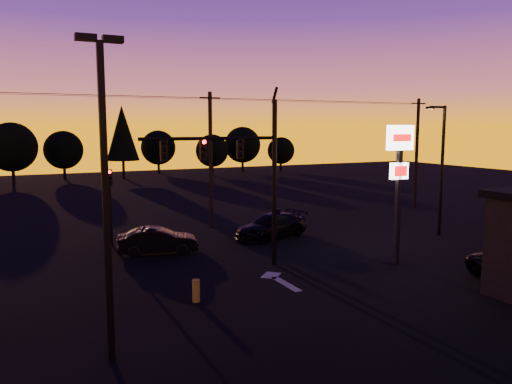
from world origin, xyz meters
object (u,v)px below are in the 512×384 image
at_px(streetlight, 441,164).
at_px(pylon_sign, 399,164).
at_px(secondary_signal, 110,196).
at_px(parking_lot_light, 105,180).
at_px(car_right, 271,226).
at_px(bollard, 196,291).
at_px(car_mid, 158,241).
at_px(traffic_signal_mast, 244,165).

bearing_deg(streetlight, pylon_sign, -149.92).
bearing_deg(streetlight, secondary_signal, 162.44).
relative_size(parking_lot_light, car_right, 1.81).
bearing_deg(streetlight, bollard, -164.46).
xyz_separation_m(bollard, car_mid, (0.61, 7.99, 0.25)).
bearing_deg(secondary_signal, traffic_signal_mast, -56.81).
bearing_deg(parking_lot_light, streetlight, 21.65).
bearing_deg(pylon_sign, streetlight, 30.08).
relative_size(parking_lot_light, streetlight, 1.14).
height_order(traffic_signal_mast, car_right, traffic_signal_mast).
bearing_deg(car_right, traffic_signal_mast, -56.63).
relative_size(car_mid, car_right, 0.84).
relative_size(traffic_signal_mast, streetlight, 1.07).
bearing_deg(car_mid, parking_lot_light, 171.72).
height_order(secondary_signal, parking_lot_light, parking_lot_light).
bearing_deg(pylon_sign, car_mid, 144.87).
distance_m(secondary_signal, car_mid, 4.08).
relative_size(pylon_sign, streetlight, 0.85).
bearing_deg(bollard, parking_lot_light, -136.53).
bearing_deg(streetlight, car_mid, 169.67).
distance_m(traffic_signal_mast, parking_lot_light, 10.19).
bearing_deg(traffic_signal_mast, bollard, -136.73).
relative_size(pylon_sign, car_mid, 1.62).
bearing_deg(pylon_sign, car_right, 110.05).
xyz_separation_m(secondary_signal, streetlight, (18.91, -5.99, 1.56)).
bearing_deg(streetlight, parking_lot_light, -158.35).
xyz_separation_m(parking_lot_light, pylon_sign, (14.50, 4.50, -0.36)).
bearing_deg(car_right, streetlight, 50.43).
relative_size(traffic_signal_mast, secondary_signal, 1.97).
distance_m(parking_lot_light, car_mid, 13.23).
bearing_deg(car_mid, bollard, -171.80).
height_order(parking_lot_light, bollard, parking_lot_light).
bearing_deg(car_right, bollard, -60.10).
bearing_deg(car_right, pylon_sign, 1.89).
bearing_deg(pylon_sign, secondary_signal, 140.23).
relative_size(pylon_sign, car_right, 1.35).
relative_size(traffic_signal_mast, parking_lot_light, 0.94).
xyz_separation_m(parking_lot_light, car_mid, (4.41, 11.60, -4.58)).
distance_m(traffic_signal_mast, car_mid, 6.94).
height_order(secondary_signal, car_right, secondary_signal).
xyz_separation_m(traffic_signal_mast, bollard, (-3.60, -3.39, -4.50)).
distance_m(secondary_signal, streetlight, 19.89).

